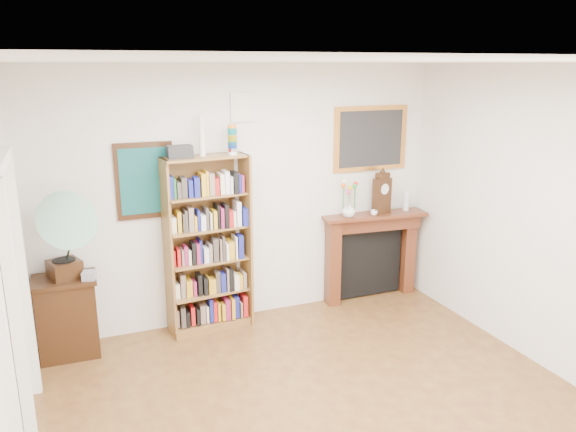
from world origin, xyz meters
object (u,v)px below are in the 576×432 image
object	(u,v)px
mantel_clock	(382,194)
flower_vase	(349,210)
side_cabinet	(68,317)
cd_stack	(89,275)
teacup	(374,213)
bookshelf	(208,235)
bottle_right	(406,202)
gramophone	(60,231)
bottle_left	(406,200)
fireplace	(371,248)

from	to	relation	value
mantel_clock	flower_vase	world-z (taller)	mantel_clock
side_cabinet	cd_stack	world-z (taller)	cd_stack
cd_stack	side_cabinet	bearing A→B (deg)	150.16
side_cabinet	teacup	world-z (taller)	teacup
bookshelf	bottle_right	world-z (taller)	bookshelf
bookshelf	gramophone	bearing A→B (deg)	-177.87
cd_stack	teacup	size ratio (longest dim) A/B	1.48
gramophone	mantel_clock	size ratio (longest dim) A/B	1.83
bookshelf	bottle_left	xyz separation A→B (m)	(2.47, 0.03, 0.14)
flower_vase	side_cabinet	bearing A→B (deg)	-178.63
cd_stack	fireplace	bearing A→B (deg)	4.80
bookshelf	cd_stack	distance (m)	1.24
bottle_left	gramophone	bearing A→B (deg)	-176.72
side_cabinet	teacup	distance (m)	3.49
bookshelf	cd_stack	world-z (taller)	bookshelf
gramophone	flower_vase	xyz separation A→B (m)	(3.10, 0.21, -0.16)
side_cabinet	fireplace	world-z (taller)	fireplace
fireplace	gramophone	size ratio (longest dim) A/B	1.45
side_cabinet	teacup	bearing A→B (deg)	2.15
teacup	bottle_right	bearing A→B (deg)	10.19
bookshelf	side_cabinet	distance (m)	1.58
bookshelf	teacup	xyz separation A→B (m)	(1.98, -0.04, 0.05)
flower_vase	teacup	size ratio (longest dim) A/B	2.02
teacup	bookshelf	bearing A→B (deg)	178.90
teacup	bottle_right	distance (m)	0.52
side_cabinet	gramophone	distance (m)	0.92
bottle_left	fireplace	bearing A→B (deg)	173.29
flower_vase	gramophone	bearing A→B (deg)	-176.14
cd_stack	mantel_clock	world-z (taller)	mantel_clock
bookshelf	bottle_left	distance (m)	2.47
gramophone	flower_vase	size ratio (longest dim) A/B	5.48
bottle_left	bottle_right	xyz separation A→B (m)	(0.02, 0.02, -0.02)
teacup	bottle_right	size ratio (longest dim) A/B	0.40
side_cabinet	flower_vase	distance (m)	3.21
mantel_clock	bookshelf	bearing A→B (deg)	164.45
bookshelf	fireplace	bearing A→B (deg)	-3.38
side_cabinet	fireplace	bearing A→B (deg)	4.10
bottle_right	bottle_left	bearing A→B (deg)	-131.48
mantel_clock	bottle_right	distance (m)	0.40
side_cabinet	fireplace	distance (m)	3.48
fireplace	cd_stack	bearing A→B (deg)	-169.57
side_cabinet	bottle_left	xyz separation A→B (m)	(3.91, 0.09, 0.79)
bookshelf	mantel_clock	distance (m)	2.13
bookshelf	teacup	size ratio (longest dim) A/B	26.87
teacup	side_cabinet	bearing A→B (deg)	-179.64
bookshelf	mantel_clock	bearing A→B (deg)	-5.28
cd_stack	teacup	xyz separation A→B (m)	(3.19, 0.15, 0.26)
flower_vase	bottle_left	world-z (taller)	bottle_left
mantel_clock	bottle_left	xyz separation A→B (m)	(0.36, 0.02, -0.12)
cd_stack	bottle_left	world-z (taller)	bottle_left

